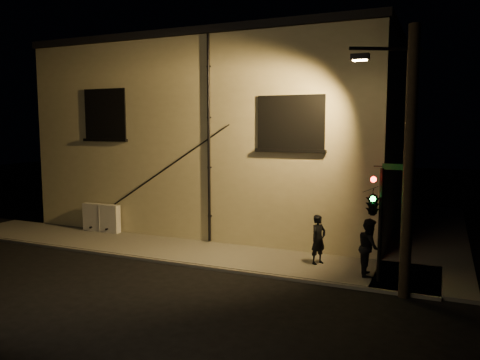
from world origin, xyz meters
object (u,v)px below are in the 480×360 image
at_px(pedestrian_b, 369,247).
at_px(pedestrian_a, 318,239).
at_px(traffic_signal, 373,203).
at_px(utility_cabinet, 101,218).
at_px(streetlamp_pole, 406,157).

bearing_deg(pedestrian_b, pedestrian_a, 57.48).
height_order(pedestrian_b, traffic_signal, traffic_signal).
xyz_separation_m(utility_cabinet, streetlamp_pole, (13.11, -2.79, 3.25)).
distance_m(pedestrian_a, traffic_signal, 2.80).
distance_m(pedestrian_a, streetlamp_pole, 4.54).
bearing_deg(traffic_signal, streetlamp_pole, -31.47).
bearing_deg(traffic_signal, pedestrian_b, 104.70).
xyz_separation_m(utility_cabinet, traffic_signal, (12.19, -2.22, 1.82)).
height_order(utility_cabinet, streetlamp_pole, streetlamp_pole).
distance_m(utility_cabinet, pedestrian_a, 10.28).
relative_size(pedestrian_a, pedestrian_b, 0.93).
xyz_separation_m(pedestrian_a, pedestrian_b, (1.80, -0.60, 0.06)).
height_order(utility_cabinet, pedestrian_b, pedestrian_b).
bearing_deg(pedestrian_b, traffic_signal, -179.24).
xyz_separation_m(pedestrian_b, traffic_signal, (0.16, -0.61, 1.53)).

